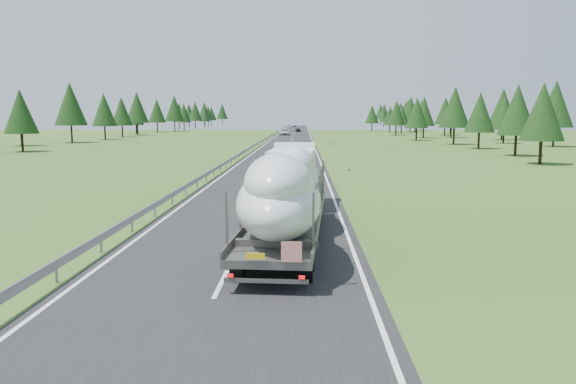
{
  "coord_description": "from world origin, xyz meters",
  "views": [
    {
      "loc": [
        2.6,
        -17.24,
        5.32
      ],
      "look_at": [
        1.95,
        6.95,
        2.03
      ],
      "focal_mm": 35.0,
      "sensor_mm": 36.0,
      "label": 1
    }
  ],
  "objects_px": {
    "distant_car_dark": "(298,130)",
    "distant_car_blue": "(295,126)",
    "highway_sign": "(330,137)",
    "boat_truck": "(288,186)",
    "distant_van": "(284,132)"
  },
  "relations": [
    {
      "from": "distant_car_blue",
      "to": "distant_van",
      "type": "bearing_deg",
      "value": -88.32
    },
    {
      "from": "highway_sign",
      "to": "distant_car_blue",
      "type": "height_order",
      "value": "highway_sign"
    },
    {
      "from": "boat_truck",
      "to": "distant_car_dark",
      "type": "distance_m",
      "value": 165.28
    },
    {
      "from": "highway_sign",
      "to": "distant_car_blue",
      "type": "bearing_deg",
      "value": 92.8
    },
    {
      "from": "highway_sign",
      "to": "distant_van",
      "type": "bearing_deg",
      "value": 99.23
    },
    {
      "from": "distant_van",
      "to": "distant_car_dark",
      "type": "bearing_deg",
      "value": 78.34
    },
    {
      "from": "boat_truck",
      "to": "distant_car_blue",
      "type": "xyz_separation_m",
      "value": [
        -3.41,
        249.24,
        -1.57
      ]
    },
    {
      "from": "distant_car_dark",
      "to": "distant_car_blue",
      "type": "bearing_deg",
      "value": 86.22
    },
    {
      "from": "boat_truck",
      "to": "distant_car_blue",
      "type": "distance_m",
      "value": 249.26
    },
    {
      "from": "boat_truck",
      "to": "distant_car_blue",
      "type": "height_order",
      "value": "boat_truck"
    },
    {
      "from": "distant_van",
      "to": "distant_car_blue",
      "type": "xyz_separation_m",
      "value": [
        1.18,
        116.26,
        -0.18
      ]
    },
    {
      "from": "boat_truck",
      "to": "distant_car_blue",
      "type": "relative_size",
      "value": 4.89
    },
    {
      "from": "highway_sign",
      "to": "distant_car_dark",
      "type": "distance_m",
      "value": 93.04
    },
    {
      "from": "highway_sign",
      "to": "distant_car_dark",
      "type": "height_order",
      "value": "highway_sign"
    },
    {
      "from": "distant_van",
      "to": "distant_car_dark",
      "type": "relative_size",
      "value": 1.5
    }
  ]
}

